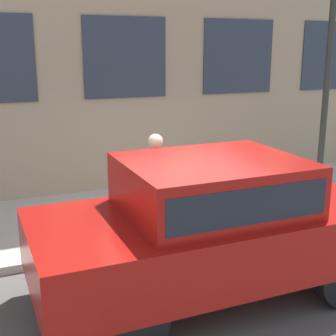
{
  "coord_description": "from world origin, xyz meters",
  "views": [
    {
      "loc": [
        -6.43,
        3.06,
        3.13
      ],
      "look_at": [
        0.74,
        0.03,
        1.11
      ],
      "focal_mm": 50.0,
      "sensor_mm": 36.0,
      "label": 1
    }
  ],
  "objects_px": {
    "fire_hydrant": "(180,199)",
    "person": "(156,170)",
    "parked_car_red_near": "(211,221)",
    "street_lamp": "(333,5)"
  },
  "relations": [
    {
      "from": "fire_hydrant",
      "to": "person",
      "type": "distance_m",
      "value": 0.7
    },
    {
      "from": "parked_car_red_near",
      "to": "person",
      "type": "bearing_deg",
      "value": -4.06
    },
    {
      "from": "person",
      "to": "street_lamp",
      "type": "distance_m",
      "value": 4.4
    },
    {
      "from": "person",
      "to": "street_lamp",
      "type": "height_order",
      "value": "street_lamp"
    },
    {
      "from": "fire_hydrant",
      "to": "parked_car_red_near",
      "type": "xyz_separation_m",
      "value": [
        -2.24,
        0.59,
        0.47
      ]
    },
    {
      "from": "parked_car_red_near",
      "to": "street_lamp",
      "type": "relative_size",
      "value": 0.74
    },
    {
      "from": "street_lamp",
      "to": "person",
      "type": "bearing_deg",
      "value": 86.83
    },
    {
      "from": "fire_hydrant",
      "to": "street_lamp",
      "type": "bearing_deg",
      "value": -91.83
    },
    {
      "from": "parked_car_red_near",
      "to": "street_lamp",
      "type": "height_order",
      "value": "street_lamp"
    },
    {
      "from": "parked_car_red_near",
      "to": "street_lamp",
      "type": "bearing_deg",
      "value": -58.96
    }
  ]
}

